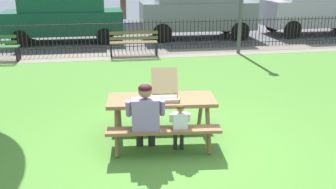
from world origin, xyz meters
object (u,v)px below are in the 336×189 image
Objects in this scene: parked_car_right at (197,7)px; parked_car_far_right at (318,4)px; pizza_box_open at (165,91)px; adult_at_table at (145,115)px; child_at_table at (180,124)px; picnic_table_foreground at (161,108)px; park_bench_center at (134,43)px; parked_car_center at (63,14)px.

parked_car_right and parked_car_far_right have the same top height.
parked_car_right is at bearing 72.85° from pizza_box_open.
child_at_table is at bearing -9.03° from adult_at_table.
pizza_box_open reaches higher than picnic_table_foreground.
picnic_table_foreground is 0.41× the size of parked_car_right.
adult_at_table is at bearing -124.92° from picnic_table_foreground.
park_bench_center is 4.42m from parked_car_right.
pizza_box_open reaches higher than child_at_table.
park_bench_center is 4.04m from parked_car_center.
parked_car_right is at bearing 72.55° from picnic_table_foreground.
parked_car_right is at bearing 46.42° from park_bench_center.
child_at_table is 0.18× the size of parked_car_far_right.
parked_car_center reaches higher than pizza_box_open.
parked_car_center is (-2.46, 3.14, 0.68)m from park_bench_center.
park_bench_center is 9.08m from parked_car_far_right.
parked_car_right reaches higher than pizza_box_open.
parked_car_center is at bearing 102.85° from child_at_table.
parked_car_right reaches higher than child_at_table.
pizza_box_open is at bearing 25.07° from picnic_table_foreground.
parked_car_far_right is (5.50, 0.00, 0.00)m from parked_car_right.
child_at_table is 0.18× the size of parked_car_right.
pizza_box_open is at bearing -77.14° from parked_car_center.
pizza_box_open is 10.62m from parked_car_right.
parked_car_center is 10.94m from parked_car_far_right.
parked_car_far_right reaches higher than pizza_box_open.
child_at_table is at bearing -77.15° from parked_car_center.
picnic_table_foreground is 0.29m from pizza_box_open.
adult_at_table is 10.83m from parked_car_center.
parked_car_right reaches higher than park_bench_center.
picnic_table_foreground is 1.21× the size of park_bench_center.
picnic_table_foreground is 13.40m from parked_car_far_right.
adult_at_table is (-0.33, -0.47, 0.06)m from picnic_table_foreground.
park_bench_center is at bearing 85.86° from adult_at_table.
parked_car_far_right reaches higher than park_bench_center.
child_at_table is 11.02m from parked_car_center.
pizza_box_open is 0.68m from adult_at_table.
parked_car_right is 5.50m from parked_car_far_right.
picnic_table_foreground is at bearing -77.55° from parked_car_center.
picnic_table_foreground is at bearing -130.51° from parked_car_far_right.
parked_car_center reaches higher than park_bench_center.
adult_at_table is at bearing 170.97° from child_at_table.
adult_at_table is 0.26× the size of parked_car_center.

